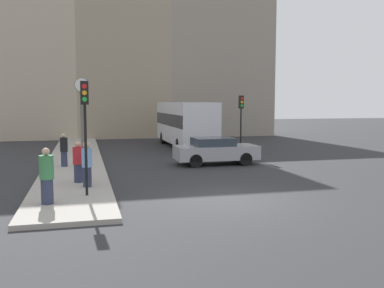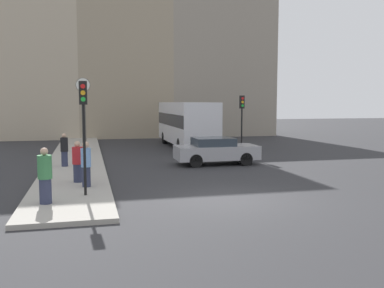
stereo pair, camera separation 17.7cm
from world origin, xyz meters
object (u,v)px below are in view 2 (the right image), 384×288
at_px(pedestrian_red_top, 78,162).
at_px(pedestrian_blue_stripe, 86,164).
at_px(street_clock, 84,113).
at_px(bus_distant, 186,122).
at_px(traffic_light_far, 242,113).
at_px(traffic_light_near, 84,114).
at_px(pedestrian_green_hoodie, 45,176).
at_px(sedan_car, 216,151).
at_px(pedestrian_black_jacket, 64,150).

bearing_deg(pedestrian_red_top, pedestrian_blue_stripe, -72.48).
distance_m(street_clock, pedestrian_blue_stripe, 11.66).
xyz_separation_m(bus_distant, pedestrian_blue_stripe, (-6.91, -13.75, -0.82)).
xyz_separation_m(bus_distant, pedestrian_red_top, (-7.22, -12.76, -0.88)).
bearing_deg(pedestrian_blue_stripe, traffic_light_far, 41.52).
height_order(traffic_light_near, pedestrian_green_hoodie, traffic_light_near).
height_order(bus_distant, pedestrian_green_hoodie, bus_distant).
distance_m(sedan_car, pedestrian_green_hoodie, 10.77).
xyz_separation_m(pedestrian_red_top, pedestrian_black_jacket, (-0.71, 4.32, 0.01)).
bearing_deg(bus_distant, traffic_light_near, -114.55).
distance_m(bus_distant, street_clock, 7.41).
distance_m(bus_distant, pedestrian_green_hoodie, 18.07).
height_order(traffic_light_far, pedestrian_black_jacket, traffic_light_far).
xyz_separation_m(traffic_light_near, street_clock, (-0.10, 13.01, -0.31)).
xyz_separation_m(pedestrian_blue_stripe, pedestrian_green_hoodie, (-1.20, -2.37, 0.01)).
xyz_separation_m(street_clock, pedestrian_red_top, (-0.18, -10.57, -1.60)).
bearing_deg(traffic_light_far, street_clock, 157.88).
xyz_separation_m(sedan_car, traffic_light_near, (-6.52, -6.60, 2.11)).
distance_m(bus_distant, traffic_light_far, 6.24).
bearing_deg(sedan_car, traffic_light_far, 48.50).
bearing_deg(sedan_car, pedestrian_green_hoodie, -135.62).
height_order(sedan_car, traffic_light_far, traffic_light_far).
xyz_separation_m(street_clock, pedestrian_blue_stripe, (0.13, -11.56, -1.55)).
distance_m(traffic_light_far, pedestrian_red_top, 11.63).
distance_m(sedan_car, traffic_light_near, 9.52).
bearing_deg(pedestrian_black_jacket, traffic_light_far, 14.55).
distance_m(traffic_light_near, street_clock, 13.01).
bearing_deg(traffic_light_far, sedan_car, -131.50).
bearing_deg(pedestrian_black_jacket, pedestrian_blue_stripe, -79.16).
bearing_deg(pedestrian_green_hoodie, traffic_light_far, 45.42).
distance_m(traffic_light_far, pedestrian_blue_stripe, 12.01).
bearing_deg(sedan_car, street_clock, 135.94).
xyz_separation_m(traffic_light_far, pedestrian_green_hoodie, (-10.11, -10.26, -1.59)).
relative_size(bus_distant, traffic_light_far, 2.58).
relative_size(street_clock, pedestrian_green_hoodie, 2.66).
distance_m(sedan_car, pedestrian_red_top, 7.98).
height_order(bus_distant, pedestrian_blue_stripe, bus_distant).
height_order(street_clock, pedestrian_red_top, street_clock).
height_order(traffic_light_far, street_clock, street_clock).
bearing_deg(pedestrian_black_jacket, street_clock, 81.91).
relative_size(traffic_light_far, pedestrian_black_jacket, 2.27).
xyz_separation_m(traffic_light_near, pedestrian_red_top, (-0.28, 2.43, -1.91)).
relative_size(pedestrian_black_jacket, pedestrian_green_hoodie, 0.93).
height_order(bus_distant, pedestrian_red_top, bus_distant).
bearing_deg(pedestrian_red_top, pedestrian_green_hoodie, -104.80).
bearing_deg(pedestrian_red_top, traffic_light_far, 36.80).
relative_size(traffic_light_near, pedestrian_blue_stripe, 2.26).
bearing_deg(bus_distant, sedan_car, -92.78).
distance_m(traffic_light_far, pedestrian_green_hoodie, 14.49).
distance_m(bus_distant, pedestrian_black_jacket, 11.61).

